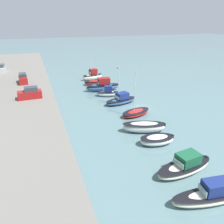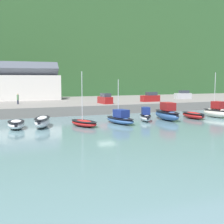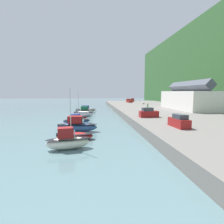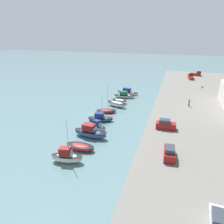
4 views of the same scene
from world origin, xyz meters
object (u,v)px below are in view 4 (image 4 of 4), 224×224
moored_boat_1 (124,95)px  moored_boat_0 (128,92)px  moored_boat_6 (97,126)px  parked_car_2 (166,125)px  moored_boat_3 (117,104)px  parked_car_0 (218,222)px  parked_car_1 (169,153)px  person_on_quay (189,103)px  pickup_truck_1 (196,74)px  pickup_truck_0 (191,77)px  moored_boat_5 (100,118)px  moored_boat_7 (90,132)px  moored_boat_8 (80,147)px  moored_boat_4 (106,111)px  moored_boat_9 (67,157)px  dog_on_quay (202,87)px  moored_boat_2 (120,101)px

moored_boat_1 → moored_boat_0: bearing=170.0°
moored_boat_6 → parked_car_2: parked_car_2 is taller
moored_boat_3 → parked_car_0: bearing=47.7°
parked_car_1 → person_on_quay: parked_car_1 is taller
pickup_truck_1 → pickup_truck_0: bearing=-11.4°
moored_boat_6 → parked_car_0: (23.19, 22.46, 1.87)m
person_on_quay → moored_boat_6: bearing=-48.7°
moored_boat_3 → moored_boat_6: bearing=18.5°
moored_boat_5 → moored_boat_7: (9.03, 0.92, 0.32)m
moored_boat_8 → pickup_truck_0: 69.11m
moored_boat_4 → moored_boat_8: bearing=-13.1°
parked_car_2 → pickup_truck_0: 55.20m
pickup_truck_0 → parked_car_2: bearing=-105.3°
moored_boat_7 → pickup_truck_1: bearing=164.8°
moored_boat_1 → moored_boat_3: bearing=-7.4°
moored_boat_7 → moored_boat_0: bearing=-175.5°
moored_boat_0 → parked_car_0: 58.40m
moored_boat_3 → pickup_truck_0: pickup_truck_0 is taller
parked_car_2 → moored_boat_6: bearing=-87.7°
pickup_truck_1 → moored_boat_6: bearing=-13.9°
moored_boat_1 → moored_boat_8: 35.89m
moored_boat_8 → moored_boat_9: bearing=-2.0°
person_on_quay → dog_on_quay: size_ratio=2.61×
moored_boat_3 → moored_boat_4: 5.97m
moored_boat_3 → parked_car_2: 22.02m
moored_boat_2 → pickup_truck_1: size_ratio=0.99×
moored_boat_3 → moored_boat_8: (26.26, -0.02, -0.24)m
moored_boat_1 → parked_car_2: parked_car_2 is taller
moored_boat_4 → moored_boat_8: size_ratio=1.34×
moored_boat_6 → parked_car_2: bearing=112.9°
moored_boat_3 → moored_boat_9: 30.93m
moored_boat_6 → pickup_truck_0: (-55.91, 22.27, 1.77)m
moored_boat_6 → moored_boat_7: bearing=16.0°
moored_boat_4 → parked_car_2: (9.86, 16.77, 2.20)m
parked_car_1 → pickup_truck_0: bearing=82.3°
moored_boat_6 → moored_boat_2: bearing=-161.1°
moored_boat_0 → parked_car_1: (41.08, 16.54, 1.90)m
moored_boat_1 → pickup_truck_1: bearing=139.0°
moored_boat_9 → pickup_truck_0: moored_boat_9 is taller
moored_boat_6 → parked_car_0: bearing=62.7°
moored_boat_8 → pickup_truck_1: 77.72m
moored_boat_6 → pickup_truck_0: pickup_truck_0 is taller
moored_boat_5 → moored_boat_8: bearing=-7.4°
moored_boat_6 → moored_boat_8: size_ratio=0.82×
moored_boat_1 → moored_boat_3: 9.62m
moored_boat_4 → moored_boat_5: bearing=-13.7°
person_on_quay → moored_boat_5: bearing=-59.0°
pickup_truck_1 → moored_boat_3: bearing=-20.5°
dog_on_quay → moored_boat_3: bearing=-11.0°
moored_boat_9 → pickup_truck_1: moored_boat_9 is taller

